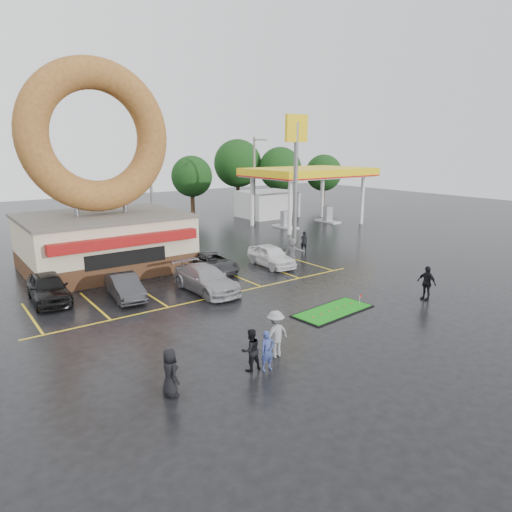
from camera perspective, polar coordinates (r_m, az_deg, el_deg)
ground at (r=22.73m, az=-0.22°, el=-7.27°), size 120.00×120.00×0.00m
donut_shop at (r=31.82m, az=-18.76°, el=6.33°), size 10.20×8.70×13.50m
gas_station at (r=50.28m, az=4.24°, el=8.54°), size 12.30×13.65×5.90m
shell_sign at (r=38.75m, az=5.02°, el=12.49°), size 2.20×0.36×10.60m
streetlight_mid at (r=41.65m, az=-12.94°, el=8.69°), size 0.40×2.21×9.00m
streetlight_right at (r=48.49m, az=-0.16°, el=9.68°), size 0.40×2.21×9.00m
tree_far_a at (r=60.96m, az=3.03°, el=10.84°), size 5.60×5.60×8.00m
tree_far_b at (r=63.51m, az=8.45°, el=10.24°), size 4.90×4.90×7.00m
tree_far_c at (r=61.76m, az=-2.30°, el=11.49°), size 6.30×6.30×9.00m
tree_far_d at (r=55.97m, az=-8.03°, el=9.82°), size 4.90×4.90×7.00m
car_black at (r=26.66m, az=-24.53°, el=-3.62°), size 2.08×4.61×1.54m
car_dgrey at (r=25.80m, az=-16.08°, el=-3.71°), size 1.80×4.10×1.31m
car_silver at (r=26.08m, az=-6.27°, el=-2.89°), size 2.21×5.10×1.46m
car_grey at (r=30.20m, az=-5.45°, el=-0.80°), size 2.18×4.51×1.24m
car_white at (r=31.42m, az=1.91°, el=0.05°), size 2.19×4.49×1.48m
person_blue at (r=17.10m, az=1.44°, el=-11.76°), size 0.58×0.40×1.54m
person_blackjkt at (r=17.10m, az=-0.67°, el=-11.65°), size 0.80×0.64×1.60m
person_hoodie at (r=18.08m, az=2.46°, el=-9.70°), size 1.26×0.76×1.89m
person_bystander at (r=15.75m, az=-10.71°, el=-14.14°), size 0.57×0.83×1.65m
person_cameraman at (r=26.18m, az=20.53°, el=-3.17°), size 0.47×1.10×1.86m
person_walker_near at (r=31.56m, az=4.49°, el=0.54°), size 1.34×1.90×1.97m
person_walker_far at (r=35.88m, az=6.00°, el=1.81°), size 0.69×0.58×1.62m
putting_green at (r=23.37m, az=9.61°, el=-6.77°), size 4.52×2.27×0.55m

